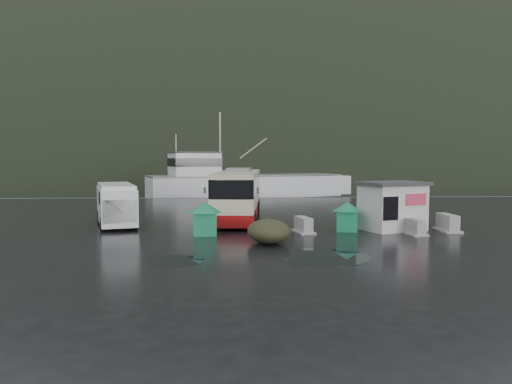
{
  "coord_description": "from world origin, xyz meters",
  "views": [
    {
      "loc": [
        1.51,
        -25.05,
        3.67
      ],
      "look_at": [
        2.83,
        3.14,
        1.7
      ],
      "focal_mm": 35.0,
      "sensor_mm": 36.0,
      "label": 1
    }
  ],
  "objects_px": {
    "jersey_barrier_a": "(303,233)",
    "jersey_barrier_b": "(414,235)",
    "waste_bin_left": "(205,235)",
    "ticket_kiosk": "(392,230)",
    "waste_bin_right": "(347,231)",
    "coach_bus": "(238,218)",
    "white_van": "(116,225)",
    "dome_tent": "(269,243)",
    "fishing_trawler": "(245,192)",
    "jersey_barrier_c": "(447,231)"
  },
  "relations": [
    {
      "from": "ticket_kiosk",
      "to": "waste_bin_right",
      "type": "bearing_deg",
      "value": 165.34
    },
    {
      "from": "coach_bus",
      "to": "ticket_kiosk",
      "type": "relative_size",
      "value": 3.45
    },
    {
      "from": "waste_bin_right",
      "to": "jersey_barrier_b",
      "type": "distance_m",
      "value": 3.2
    },
    {
      "from": "jersey_barrier_a",
      "to": "jersey_barrier_c",
      "type": "distance_m",
      "value": 7.21
    },
    {
      "from": "white_van",
      "to": "waste_bin_right",
      "type": "relative_size",
      "value": 3.72
    },
    {
      "from": "coach_bus",
      "to": "dome_tent",
      "type": "relative_size",
      "value": 4.15
    },
    {
      "from": "coach_bus",
      "to": "waste_bin_right",
      "type": "bearing_deg",
      "value": -40.29
    },
    {
      "from": "jersey_barrier_b",
      "to": "fishing_trawler",
      "type": "xyz_separation_m",
      "value": [
        -7.28,
        29.98,
        0.0
      ]
    },
    {
      "from": "jersey_barrier_a",
      "to": "ticket_kiosk",
      "type": "bearing_deg",
      "value": 8.7
    },
    {
      "from": "dome_tent",
      "to": "ticket_kiosk",
      "type": "height_order",
      "value": "ticket_kiosk"
    },
    {
      "from": "waste_bin_left",
      "to": "jersey_barrier_b",
      "type": "relative_size",
      "value": 1.06
    },
    {
      "from": "jersey_barrier_c",
      "to": "fishing_trawler",
      "type": "bearing_deg",
      "value": 107.79
    },
    {
      "from": "white_van",
      "to": "dome_tent",
      "type": "height_order",
      "value": "white_van"
    },
    {
      "from": "waste_bin_left",
      "to": "waste_bin_right",
      "type": "distance_m",
      "value": 7.07
    },
    {
      "from": "jersey_barrier_a",
      "to": "jersey_barrier_b",
      "type": "distance_m",
      "value": 5.25
    },
    {
      "from": "coach_bus",
      "to": "jersey_barrier_c",
      "type": "relative_size",
      "value": 6.36
    },
    {
      "from": "ticket_kiosk",
      "to": "fishing_trawler",
      "type": "bearing_deg",
      "value": 82.4
    },
    {
      "from": "coach_bus",
      "to": "jersey_barrier_a",
      "type": "bearing_deg",
      "value": -57.14
    },
    {
      "from": "waste_bin_right",
      "to": "ticket_kiosk",
      "type": "relative_size",
      "value": 0.47
    },
    {
      "from": "jersey_barrier_c",
      "to": "white_van",
      "type": "bearing_deg",
      "value": 170.01
    },
    {
      "from": "jersey_barrier_a",
      "to": "fishing_trawler",
      "type": "distance_m",
      "value": 29.22
    },
    {
      "from": "jersey_barrier_a",
      "to": "jersey_barrier_b",
      "type": "relative_size",
      "value": 1.04
    },
    {
      "from": "jersey_barrier_a",
      "to": "jersey_barrier_c",
      "type": "xyz_separation_m",
      "value": [
        7.21,
        0.13,
        0.0
      ]
    },
    {
      "from": "white_van",
      "to": "waste_bin_right",
      "type": "xyz_separation_m",
      "value": [
        11.98,
        -2.67,
        0.0
      ]
    },
    {
      "from": "jersey_barrier_b",
      "to": "fishing_trawler",
      "type": "relative_size",
      "value": 0.06
    },
    {
      "from": "coach_bus",
      "to": "white_van",
      "type": "bearing_deg",
      "value": -153.26
    },
    {
      "from": "waste_bin_left",
      "to": "ticket_kiosk",
      "type": "height_order",
      "value": "ticket_kiosk"
    },
    {
      "from": "white_van",
      "to": "jersey_barrier_a",
      "type": "distance_m",
      "value": 10.21
    },
    {
      "from": "waste_bin_right",
      "to": "jersey_barrier_a",
      "type": "xyz_separation_m",
      "value": [
        -2.25,
        -0.45,
        0.0
      ]
    },
    {
      "from": "coach_bus",
      "to": "fishing_trawler",
      "type": "xyz_separation_m",
      "value": [
        1.01,
        23.35,
        0.0
      ]
    },
    {
      "from": "waste_bin_left",
      "to": "waste_bin_right",
      "type": "bearing_deg",
      "value": 7.76
    },
    {
      "from": "jersey_barrier_c",
      "to": "dome_tent",
      "type": "bearing_deg",
      "value": -162.0
    },
    {
      "from": "dome_tent",
      "to": "jersey_barrier_a",
      "type": "bearing_deg",
      "value": 56.04
    },
    {
      "from": "coach_bus",
      "to": "jersey_barrier_a",
      "type": "distance_m",
      "value": 6.58
    },
    {
      "from": "fishing_trawler",
      "to": "waste_bin_left",
      "type": "bearing_deg",
      "value": -113.51
    },
    {
      "from": "coach_bus",
      "to": "jersey_barrier_b",
      "type": "bearing_deg",
      "value": -33.98
    },
    {
      "from": "jersey_barrier_c",
      "to": "fishing_trawler",
      "type": "xyz_separation_m",
      "value": [
        -9.31,
        29.01,
        0.0
      ]
    },
    {
      "from": "ticket_kiosk",
      "to": "jersey_barrier_b",
      "type": "xyz_separation_m",
      "value": [
        0.59,
        -1.53,
        0.0
      ]
    },
    {
      "from": "ticket_kiosk",
      "to": "jersey_barrier_a",
      "type": "distance_m",
      "value": 4.65
    },
    {
      "from": "white_van",
      "to": "coach_bus",
      "type": "bearing_deg",
      "value": 4.96
    },
    {
      "from": "white_van",
      "to": "dome_tent",
      "type": "distance_m",
      "value": 9.83
    },
    {
      "from": "white_van",
      "to": "waste_bin_left",
      "type": "xyz_separation_m",
      "value": [
        4.97,
        -3.62,
        0.0
      ]
    },
    {
      "from": "white_van",
      "to": "fishing_trawler",
      "type": "height_order",
      "value": "fishing_trawler"
    },
    {
      "from": "waste_bin_left",
      "to": "jersey_barrier_b",
      "type": "height_order",
      "value": "waste_bin_left"
    },
    {
      "from": "ticket_kiosk",
      "to": "jersey_barrier_c",
      "type": "xyz_separation_m",
      "value": [
        2.61,
        -0.57,
        0.0
      ]
    },
    {
      "from": "waste_bin_right",
      "to": "jersey_barrier_a",
      "type": "distance_m",
      "value": 2.29
    },
    {
      "from": "waste_bin_right",
      "to": "ticket_kiosk",
      "type": "height_order",
      "value": "ticket_kiosk"
    },
    {
      "from": "white_van",
      "to": "jersey_barrier_a",
      "type": "relative_size",
      "value": 3.55
    },
    {
      "from": "coach_bus",
      "to": "waste_bin_left",
      "type": "relative_size",
      "value": 6.9
    },
    {
      "from": "jersey_barrier_b",
      "to": "waste_bin_right",
      "type": "bearing_deg",
      "value": 156.41
    }
  ]
}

